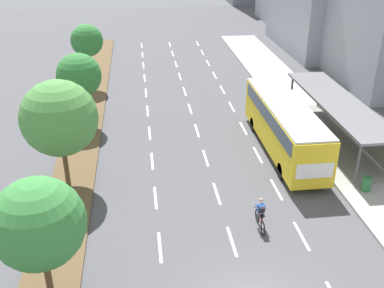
% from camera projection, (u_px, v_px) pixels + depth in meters
% --- Properties ---
extents(median_strip, '(2.60, 52.00, 0.12)m').
position_uv_depth(median_strip, '(86.00, 120.00, 34.99)').
color(median_strip, brown).
rests_on(median_strip, ground).
extents(sidewalk_right, '(4.50, 52.00, 0.15)m').
position_uv_depth(sidewalk_right, '(305.00, 110.00, 36.89)').
color(sidewalk_right, '#9E9E99').
rests_on(sidewalk_right, ground).
extents(lane_divider_left, '(0.14, 49.66, 0.01)m').
position_uv_depth(lane_divider_left, '(149.00, 121.00, 34.94)').
color(lane_divider_left, white).
rests_on(lane_divider_left, ground).
extents(lane_divider_center, '(0.14, 49.66, 0.01)m').
position_uv_depth(lane_divider_center, '(193.00, 119.00, 35.32)').
color(lane_divider_center, white).
rests_on(lane_divider_center, ground).
extents(lane_divider_right, '(0.14, 49.66, 0.01)m').
position_uv_depth(lane_divider_right, '(237.00, 117.00, 35.70)').
color(lane_divider_right, white).
rests_on(lane_divider_right, ground).
extents(bus_shelter, '(2.90, 12.82, 2.86)m').
position_uv_depth(bus_shelter, '(340.00, 116.00, 31.05)').
color(bus_shelter, gray).
rests_on(bus_shelter, sidewalk_right).
extents(bus, '(2.54, 11.29, 3.37)m').
position_uv_depth(bus, '(284.00, 123.00, 29.57)').
color(bus, yellow).
rests_on(bus, ground).
extents(cyclist, '(0.46, 1.82, 1.71)m').
position_uv_depth(cyclist, '(261.00, 215.00, 22.54)').
color(cyclist, black).
rests_on(cyclist, ground).
extents(median_tree_nearest, '(3.65, 3.65, 5.39)m').
position_uv_depth(median_tree_nearest, '(38.00, 224.00, 17.11)').
color(median_tree_nearest, brown).
rests_on(median_tree_nearest, median_strip).
extents(median_tree_second, '(4.22, 4.22, 6.34)m').
position_uv_depth(median_tree_second, '(59.00, 118.00, 24.47)').
color(median_tree_second, brown).
rests_on(median_tree_second, median_strip).
extents(median_tree_third, '(3.22, 3.22, 5.47)m').
position_uv_depth(median_tree_third, '(79.00, 76.00, 32.36)').
color(median_tree_third, brown).
rests_on(median_tree_third, median_strip).
extents(median_tree_fourth, '(2.84, 2.84, 5.72)m').
position_uv_depth(median_tree_fourth, '(87.00, 41.00, 39.86)').
color(median_tree_fourth, brown).
rests_on(median_tree_fourth, median_strip).
extents(trash_bin, '(0.52, 0.52, 0.85)m').
position_uv_depth(trash_bin, '(367.00, 184.00, 25.61)').
color(trash_bin, '#286B38').
rests_on(trash_bin, sidewalk_right).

